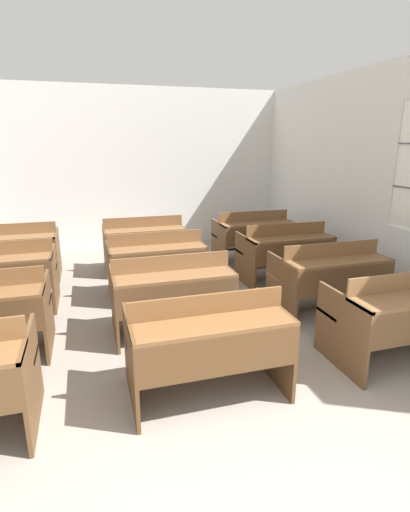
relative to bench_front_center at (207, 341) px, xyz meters
The scene contains 13 objects.
wall_back 5.08m from the bench_front_center, 91.54° to the left, with size 6.13×0.06×2.91m.
wall_right_with_window 3.56m from the bench_front_center, 32.00° to the left, with size 0.06×6.39×2.91m.
bench_front_center is the anchor object (origin of this frame).
bench_front_right 1.81m from the bench_front_center, ahead, with size 1.20×0.74×0.85m.
bench_second_center 1.13m from the bench_front_center, 91.90° to the left, with size 1.20×0.74×0.85m.
bench_second_right 2.13m from the bench_front_center, 31.68° to the left, with size 1.20×0.74×0.85m.
bench_third_left 2.91m from the bench_front_center, 129.30° to the left, with size 1.20×0.74×0.85m.
bench_third_center 2.24m from the bench_front_center, 90.26° to the left, with size 1.20×0.74×0.85m.
bench_third_right 2.91m from the bench_front_center, 50.87° to the left, with size 1.20×0.74×0.85m.
bench_back_left 3.84m from the bench_front_center, 119.04° to the left, with size 1.20×0.74×0.85m.
bench_back_center 3.36m from the bench_front_center, 90.12° to the left, with size 1.20×0.74×0.85m.
bench_back_right 3.80m from the bench_front_center, 61.60° to the left, with size 1.20×0.74×0.85m.
wastepaper_bin 4.89m from the bench_front_center, 58.52° to the left, with size 0.24×0.24×0.32m.
Camera 1 is at (-0.68, -1.21, 1.93)m, focal length 28.00 mm.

